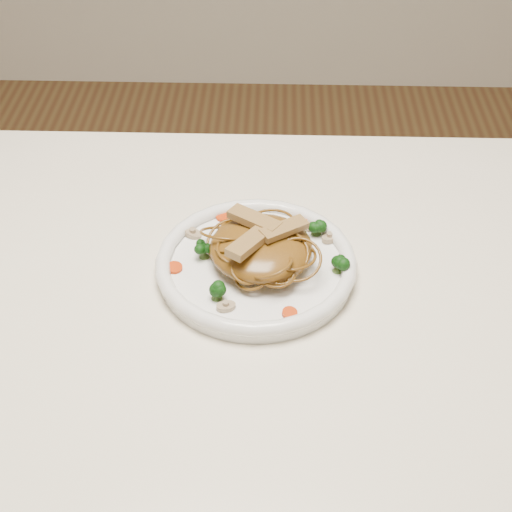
{
  "coord_description": "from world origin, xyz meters",
  "views": [
    {
      "loc": [
        0.07,
        -0.69,
        1.42
      ],
      "look_at": [
        0.05,
        0.05,
        0.78
      ],
      "focal_mm": 52.84,
      "sensor_mm": 36.0,
      "label": 1
    }
  ],
  "objects": [
    {
      "name": "mushroom_3",
      "position": [
        0.12,
        0.13,
        0.77
      ],
      "size": [
        0.03,
        0.03,
        0.01
      ],
      "primitive_type": "cylinder",
      "rotation": [
        0.0,
        0.0,
        2.26
      ],
      "color": "#BBAC8C",
      "rests_on": "plate"
    },
    {
      "name": "chicken_a",
      "position": [
        0.08,
        0.07,
        0.82
      ],
      "size": [
        0.07,
        0.06,
        0.01
      ],
      "primitive_type": "cube",
      "rotation": [
        0.0,
        0.0,
        0.62
      ],
      "color": "#A5844E",
      "rests_on": "noodle_mound"
    },
    {
      "name": "broccoli_0",
      "position": [
        0.13,
        0.12,
        0.78
      ],
      "size": [
        0.02,
        0.02,
        0.03
      ],
      "primitive_type": null,
      "rotation": [
        0.0,
        0.0,
        0.02
      ],
      "color": "#10450E",
      "rests_on": "plate"
    },
    {
      "name": "mushroom_1",
      "position": [
        0.15,
        0.11,
        0.77
      ],
      "size": [
        0.04,
        0.04,
        0.01
      ],
      "primitive_type": "cylinder",
      "rotation": [
        0.0,
        0.0,
        0.86
      ],
      "color": "#BBAC8C",
      "rests_on": "plate"
    },
    {
      "name": "noodle_mound",
      "position": [
        0.06,
        0.06,
        0.79
      ],
      "size": [
        0.16,
        0.16,
        0.04
      ],
      "primitive_type": "ellipsoid",
      "rotation": [
        0.0,
        0.0,
        -0.17
      ],
      "color": "brown",
      "rests_on": "plate"
    },
    {
      "name": "carrot_2",
      "position": [
        0.16,
        0.05,
        0.77
      ],
      "size": [
        0.02,
        0.02,
        0.0
      ],
      "primitive_type": "cylinder",
      "rotation": [
        0.0,
        0.0,
        -0.02
      ],
      "color": "#B53406",
      "rests_on": "plate"
    },
    {
      "name": "mushroom_0",
      "position": [
        0.01,
        -0.03,
        0.77
      ],
      "size": [
        0.03,
        0.03,
        0.01
      ],
      "primitive_type": "cylinder",
      "rotation": [
        0.0,
        0.0,
        0.36
      ],
      "color": "#BBAC8C",
      "rests_on": "plate"
    },
    {
      "name": "table",
      "position": [
        0.0,
        0.0,
        0.65
      ],
      "size": [
        1.2,
        0.8,
        0.75
      ],
      "color": "white",
      "rests_on": "ground"
    },
    {
      "name": "broccoli_1",
      "position": [
        -0.02,
        0.07,
        0.78
      ],
      "size": [
        0.02,
        0.02,
        0.03
      ],
      "primitive_type": null,
      "rotation": [
        0.0,
        0.0,
        -0.1
      ],
      "color": "#10450E",
      "rests_on": "plate"
    },
    {
      "name": "broccoli_3",
      "position": [
        0.15,
        0.04,
        0.78
      ],
      "size": [
        0.03,
        0.03,
        0.03
      ],
      "primitive_type": null,
      "rotation": [
        0.0,
        0.0,
        0.21
      ],
      "color": "#10450E",
      "rests_on": "plate"
    },
    {
      "name": "plate",
      "position": [
        0.05,
        0.05,
        0.76
      ],
      "size": [
        0.31,
        0.31,
        0.02
      ],
      "primitive_type": "cylinder",
      "rotation": [
        0.0,
        0.0,
        -0.2
      ],
      "color": "white",
      "rests_on": "table"
    },
    {
      "name": "carrot_3",
      "position": [
        -0.0,
        0.15,
        0.77
      ],
      "size": [
        0.02,
        0.02,
        0.0
      ],
      "primitive_type": "cylinder",
      "rotation": [
        0.0,
        0.0,
        0.12
      ],
      "color": "#B53406",
      "rests_on": "plate"
    },
    {
      "name": "chicken_b",
      "position": [
        0.05,
        0.08,
        0.82
      ],
      "size": [
        0.07,
        0.06,
        0.01
      ],
      "primitive_type": "cube",
      "rotation": [
        0.0,
        0.0,
        2.55
      ],
      "color": "#A5844E",
      "rests_on": "noodle_mound"
    },
    {
      "name": "carrot_0",
      "position": [
        0.11,
        0.14,
        0.77
      ],
      "size": [
        0.02,
        0.02,
        0.0
      ],
      "primitive_type": "cylinder",
      "rotation": [
        0.0,
        0.0,
        0.13
      ],
      "color": "#B53406",
      "rests_on": "plate"
    },
    {
      "name": "chicken_c",
      "position": [
        0.04,
        0.04,
        0.82
      ],
      "size": [
        0.06,
        0.08,
        0.01
      ],
      "primitive_type": "cube",
      "rotation": [
        0.0,
        0.0,
        4.12
      ],
      "color": "#A5844E",
      "rests_on": "noodle_mound"
    },
    {
      "name": "carrot_4",
      "position": [
        0.09,
        -0.04,
        0.77
      ],
      "size": [
        0.02,
        0.02,
        0.0
      ],
      "primitive_type": "cylinder",
      "rotation": [
        0.0,
        0.0,
        0.01
      ],
      "color": "#B53406",
      "rests_on": "plate"
    },
    {
      "name": "broccoli_2",
      "position": [
        0.0,
        -0.01,
        0.78
      ],
      "size": [
        0.03,
        0.03,
        0.03
      ],
      "primitive_type": null,
      "rotation": [
        0.0,
        0.0,
        0.1
      ],
      "color": "#10450E",
      "rests_on": "plate"
    },
    {
      "name": "carrot_1",
      "position": [
        -0.06,
        0.04,
        0.77
      ],
      "size": [
        0.03,
        0.03,
        0.0
      ],
      "primitive_type": "cylinder",
      "rotation": [
        0.0,
        0.0,
        0.34
      ],
      "color": "#B53406",
      "rests_on": "plate"
    },
    {
      "name": "mushroom_2",
      "position": [
        -0.04,
        0.11,
        0.77
      ],
      "size": [
        0.04,
        0.04,
        0.01
      ],
      "primitive_type": "cylinder",
      "rotation": [
        0.0,
        0.0,
        -0.51
      ],
      "color": "#BBAC8C",
      "rests_on": "plate"
    }
  ]
}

